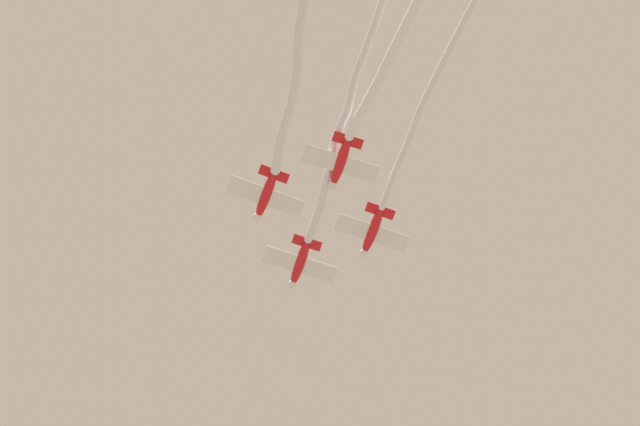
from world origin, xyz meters
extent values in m
ellipsoid|color=red|center=(4.78, 3.26, 83.22)|extent=(5.25, 3.46, 1.10)
sphere|color=white|center=(7.05, 4.45, 83.22)|extent=(1.26, 1.26, 0.93)
ellipsoid|color=black|center=(5.38, 3.57, 83.63)|extent=(1.53, 1.27, 0.58)
cube|color=white|center=(4.95, 3.34, 83.07)|extent=(5.24, 7.75, 0.15)
cube|color=red|center=(2.79, 2.21, 83.32)|extent=(2.32, 3.17, 0.12)
cube|color=white|center=(2.89, 2.26, 83.89)|extent=(1.15, 0.69, 1.51)
cylinder|color=white|center=(0.79, 1.13, 83.26)|extent=(3.68, 2.48, 1.05)
cylinder|color=white|center=(-2.40, -0.38, 83.42)|extent=(3.49, 2.02, 0.95)
cylinder|color=white|center=(-5.59, -1.58, 83.61)|extent=(3.56, 1.91, 1.10)
cylinder|color=white|center=(-8.58, -3.05, 83.77)|extent=(3.21, 2.48, 0.87)
cylinder|color=white|center=(-11.51, -4.58, 84.03)|extent=(3.54, 2.03, 1.33)
cylinder|color=white|center=(-14.54, -6.07, 84.45)|extent=(3.46, 2.43, 1.23)
cylinder|color=white|center=(-17.38, -7.68, 84.89)|extent=(3.27, 2.22, 1.40)
sphere|color=white|center=(2.41, 2.01, 83.16)|extent=(0.82, 0.82, 0.82)
sphere|color=white|center=(-0.82, 0.25, 83.36)|extent=(0.82, 0.82, 0.82)
sphere|color=white|center=(-3.98, -1.01, 83.49)|extent=(0.82, 0.82, 0.82)
sphere|color=white|center=(-7.21, -2.15, 83.74)|extent=(0.82, 0.82, 0.82)
sphere|color=white|center=(-9.95, -3.95, 83.79)|extent=(0.82, 0.82, 0.82)
sphere|color=white|center=(-13.06, -5.21, 84.27)|extent=(0.82, 0.82, 0.82)
sphere|color=white|center=(-16.01, -6.93, 84.63)|extent=(0.82, 0.82, 0.82)
sphere|color=white|center=(-18.75, -8.43, 85.15)|extent=(0.82, 0.82, 0.82)
ellipsoid|color=red|center=(-3.11, 5.36, 82.82)|extent=(5.18, 3.64, 1.10)
sphere|color=white|center=(-0.90, 6.65, 82.82)|extent=(1.27, 1.27, 0.93)
ellipsoid|color=black|center=(-2.53, 5.70, 83.23)|extent=(1.52, 1.30, 0.58)
cube|color=white|center=(-2.95, 5.45, 82.67)|extent=(5.49, 7.65, 0.15)
cube|color=red|center=(-5.05, 4.23, 82.92)|extent=(2.41, 3.14, 0.12)
cube|color=white|center=(-4.96, 4.29, 83.49)|extent=(1.13, 0.74, 1.51)
cylinder|color=white|center=(-7.04, 3.45, 82.97)|extent=(3.68, 2.03, 1.41)
cylinder|color=white|center=(-10.19, 2.10, 83.19)|extent=(3.48, 2.41, 0.97)
cylinder|color=white|center=(-13.44, 0.72, 83.30)|extent=(3.82, 2.10, 1.16)
cylinder|color=white|center=(-16.68, -0.20, 83.57)|extent=(3.34, 1.57, 1.32)
cylinder|color=white|center=(-19.76, -1.03, 84.00)|extent=(3.57, 1.94, 1.49)
sphere|color=white|center=(-5.42, 4.02, 82.76)|extent=(0.95, 0.95, 0.95)
sphere|color=white|center=(-8.66, 2.88, 83.19)|extent=(0.95, 0.95, 0.95)
sphere|color=white|center=(-11.71, 1.31, 83.20)|extent=(0.95, 0.95, 0.95)
sphere|color=white|center=(-15.17, 0.12, 83.39)|extent=(0.95, 0.95, 0.95)
sphere|color=white|center=(-18.20, -0.52, 83.75)|extent=(0.95, 0.95, 0.95)
ellipsoid|color=red|center=(2.68, -4.63, 83.52)|extent=(5.23, 3.51, 1.10)
sphere|color=white|center=(4.93, -3.42, 83.52)|extent=(1.26, 1.26, 0.93)
ellipsoid|color=black|center=(3.27, -4.31, 83.93)|extent=(1.53, 1.28, 0.58)
cube|color=white|center=(2.84, -4.55, 83.37)|extent=(5.31, 7.72, 0.15)
cube|color=red|center=(0.70, -5.70, 83.62)|extent=(2.35, 3.16, 0.12)
cube|color=white|center=(0.80, -5.65, 84.19)|extent=(1.14, 0.71, 1.51)
cylinder|color=white|center=(-1.16, -6.69, 83.70)|extent=(3.35, 2.11, 1.13)
cylinder|color=white|center=(-4.10, -8.42, 84.32)|extent=(3.37, 2.43, 1.43)
cylinder|color=white|center=(-7.08, -10.20, 84.81)|extent=(3.41, 2.17, 0.86)
cylinder|color=white|center=(-10.08, -12.00, 85.16)|extent=(3.35, 2.49, 1.14)
cylinder|color=white|center=(-12.97, -14.02, 85.70)|extent=(3.33, 2.57, 1.29)
cylinder|color=white|center=(-15.66, -15.98, 86.23)|extent=(2.99, 2.35, 1.12)
cylinder|color=white|center=(-18.24, -17.91, 86.72)|extent=(3.12, 2.51, 1.21)
sphere|color=white|center=(0.33, -5.91, 83.46)|extent=(0.62, 0.62, 0.62)
sphere|color=white|center=(-2.65, -7.47, 83.94)|extent=(0.62, 0.62, 0.62)
sphere|color=white|center=(-5.54, -9.38, 84.69)|extent=(0.62, 0.62, 0.62)
sphere|color=white|center=(-8.62, -11.01, 84.92)|extent=(0.62, 0.62, 0.62)
sphere|color=white|center=(-11.54, -12.99, 85.40)|extent=(0.62, 0.62, 0.62)
sphere|color=white|center=(-14.39, -15.05, 86.01)|extent=(0.62, 0.62, 0.62)
sphere|color=white|center=(-16.92, -16.90, 86.45)|extent=(0.62, 0.62, 0.62)
ellipsoid|color=red|center=(-5.21, -2.53, 83.02)|extent=(5.27, 3.40, 1.10)
sphere|color=white|center=(-2.93, -1.37, 83.02)|extent=(1.25, 1.25, 0.93)
ellipsoid|color=black|center=(-4.61, -2.23, 83.43)|extent=(1.52, 1.26, 0.58)
cube|color=white|center=(-5.05, -2.45, 82.87)|extent=(5.16, 7.77, 0.15)
cube|color=red|center=(-7.22, -3.55, 83.12)|extent=(2.29, 3.18, 0.12)
cube|color=white|center=(-7.12, -3.50, 83.69)|extent=(1.15, 0.68, 1.51)
cylinder|color=white|center=(-8.79, -4.59, 83.14)|extent=(3.04, 2.43, 1.33)
cylinder|color=white|center=(-11.18, -6.38, 83.59)|extent=(3.13, 2.61, 1.56)
cylinder|color=white|center=(-13.77, -8.27, 83.89)|extent=(3.33, 2.65, 0.96)
cylinder|color=white|center=(-16.56, -10.18, 83.88)|extent=(3.31, 2.66, 1.00)
cylinder|color=white|center=(-19.31, -12.10, 84.09)|extent=(3.40, 2.67, 1.50)
sphere|color=white|center=(-7.60, -3.74, 82.96)|extent=(0.91, 0.91, 0.91)
sphere|color=white|center=(-9.99, -5.43, 83.31)|extent=(0.91, 0.91, 0.91)
sphere|color=white|center=(-12.37, -7.32, 83.86)|extent=(0.91, 0.91, 0.91)
sphere|color=white|center=(-15.18, -9.22, 83.91)|extent=(0.91, 0.91, 0.91)
sphere|color=white|center=(-17.95, -11.14, 83.84)|extent=(0.91, 0.91, 0.91)
camera|label=1|loc=(-24.89, -3.65, 5.29)|focal=45.32mm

